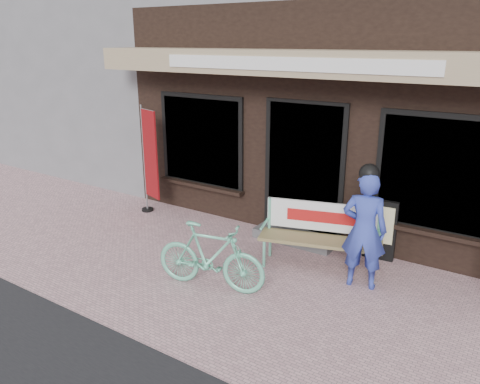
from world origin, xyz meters
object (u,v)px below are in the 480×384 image
Objects in this scene: person at (364,228)px; bicycle at (210,256)px; bench at (321,231)px; menu_stand at (380,229)px; nobori_red at (150,160)px.

bicycle is (-1.59, -1.11, -0.36)m from person.
person is at bearing -35.48° from bench.
person is 1.82× the size of menu_stand.
person reaches higher than menu_stand.
bicycle is 0.74× the size of nobori_red.
bench is 0.92m from menu_stand.
bench is 1.92× the size of menu_stand.
bench is at bearing -138.09° from menu_stand.
bench is at bearing -46.40° from bicycle.
person is 1.98m from bicycle.
person is 0.83× the size of nobori_red.
menu_stand is at bearing 23.50° from nobori_red.
bench is 1.05× the size of person.
person reaches higher than bicycle.
bicycle is 2.54m from menu_stand.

